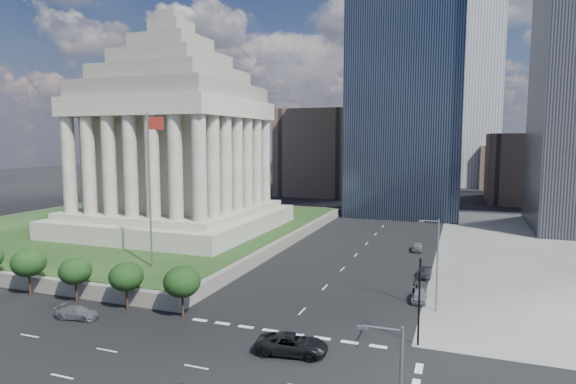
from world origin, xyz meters
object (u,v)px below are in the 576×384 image
at_px(traffic_signal_ne, 418,295).
at_px(suv_grey, 77,313).
at_px(flagpole, 151,181).
at_px(war_memorial, 174,123).
at_px(parked_sedan_mid, 426,273).
at_px(street_lamp_north, 436,260).
at_px(pickup_truck, 292,344).
at_px(parked_sedan_far, 418,247).
at_px(parked_sedan_near, 419,295).

bearing_deg(traffic_signal_ne, suv_grey, -173.73).
bearing_deg(flagpole, suv_grey, -86.85).
xyz_separation_m(war_memorial, parked_sedan_mid, (45.50, -10.23, -20.75)).
relative_size(street_lamp_north, pickup_truck, 1.62).
xyz_separation_m(pickup_truck, parked_sedan_far, (6.52, 43.36, -0.14)).
distance_m(war_memorial, pickup_truck, 56.54).
distance_m(traffic_signal_ne, street_lamp_north, 11.34).
height_order(war_memorial, parked_sedan_far, war_memorial).
distance_m(parked_sedan_near, parked_sedan_mid, 9.97).
xyz_separation_m(flagpole, suv_grey, (0.77, -13.99, -12.47)).
bearing_deg(war_memorial, parked_sedan_far, 7.10).
distance_m(traffic_signal_ne, parked_sedan_mid, 24.53).
height_order(street_lamp_north, parked_sedan_mid, street_lamp_north).
bearing_deg(parked_sedan_near, parked_sedan_far, 94.20).
height_order(suv_grey, parked_sedan_far, parked_sedan_far).
xyz_separation_m(flagpole, traffic_signal_ne, (34.33, -10.30, -7.86)).
relative_size(flagpole, parked_sedan_far, 4.72).
relative_size(flagpole, suv_grey, 4.49).
bearing_deg(pickup_truck, parked_sedan_far, -16.55).
distance_m(war_memorial, parked_sedan_far, 48.01).
xyz_separation_m(flagpole, parked_sedan_far, (30.83, 29.36, -12.39)).
height_order(flagpole, parked_sedan_near, flagpole).
bearing_deg(parked_sedan_mid, parked_sedan_far, 99.01).
bearing_deg(war_memorial, traffic_signal_ne, -36.42).
bearing_deg(street_lamp_north, flagpole, -178.37).
relative_size(suv_grey, parked_sedan_mid, 1.12).
bearing_deg(street_lamp_north, parked_sedan_near, 123.16).
xyz_separation_m(traffic_signal_ne, suv_grey, (-33.56, -3.69, -4.60)).
relative_size(traffic_signal_ne, parked_sedan_far, 1.89).
bearing_deg(parked_sedan_mid, war_memorial, 167.23).
xyz_separation_m(street_lamp_north, parked_sedan_far, (-4.33, 28.36, -4.94)).
bearing_deg(war_memorial, pickup_truck, -46.17).
height_order(flagpole, suv_grey, flagpole).
bearing_deg(parked_sedan_far, pickup_truck, -99.39).
bearing_deg(street_lamp_north, war_memorial, 154.08).
distance_m(flagpole, parked_sedan_near, 35.76).
bearing_deg(parked_sedan_near, war_memorial, 154.68).
relative_size(flagpole, parked_sedan_mid, 5.04).
bearing_deg(traffic_signal_ne, war_memorial, 143.58).
xyz_separation_m(street_lamp_north, pickup_truck, (-10.85, -15.00, -4.80)).
height_order(street_lamp_north, parked_sedan_near, street_lamp_north).
bearing_deg(parked_sedan_mid, pickup_truck, -108.09).
relative_size(traffic_signal_ne, suv_grey, 1.80).
height_order(flagpole, traffic_signal_ne, flagpole).
distance_m(pickup_truck, suv_grey, 23.54).
relative_size(flagpole, parked_sedan_near, 4.81).
bearing_deg(parked_sedan_mid, street_lamp_north, -81.95).
height_order(suv_grey, parked_sedan_near, parked_sedan_near).
distance_m(street_lamp_north, parked_sedan_far, 29.11).
distance_m(flagpole, street_lamp_north, 35.95).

